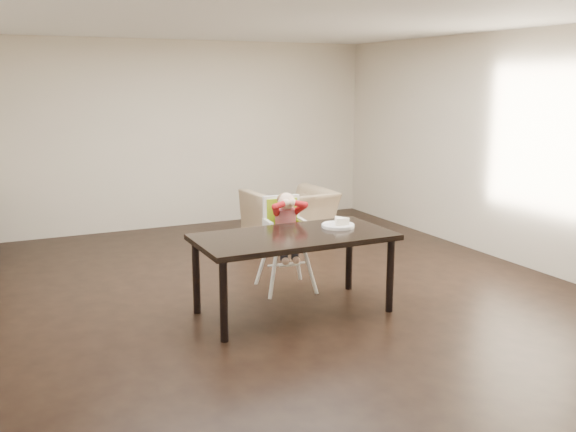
# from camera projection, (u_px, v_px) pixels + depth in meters

# --- Properties ---
(ground) EXTENTS (7.00, 7.00, 0.00)m
(ground) POSITION_uv_depth(u_px,v_px,m) (278.00, 293.00, 6.53)
(ground) COLOR black
(ground) RESTS_ON ground
(room_walls) EXTENTS (6.02, 7.02, 2.71)m
(room_walls) POSITION_uv_depth(u_px,v_px,m) (278.00, 109.00, 6.15)
(room_walls) COLOR beige
(room_walls) RESTS_ON ground
(dining_table) EXTENTS (1.80, 0.90, 0.75)m
(dining_table) POSITION_uv_depth(u_px,v_px,m) (294.00, 243.00, 5.87)
(dining_table) COLOR black
(dining_table) RESTS_ON ground
(high_chair) EXTENTS (0.47, 0.47, 1.02)m
(high_chair) POSITION_uv_depth(u_px,v_px,m) (285.00, 221.00, 6.55)
(high_chair) COLOR white
(high_chair) RESTS_ON ground
(plate) EXTENTS (0.41, 0.41, 0.09)m
(plate) POSITION_uv_depth(u_px,v_px,m) (339.00, 224.00, 6.14)
(plate) COLOR white
(plate) RESTS_ON dining_table
(armchair) EXTENTS (1.12, 0.77, 0.93)m
(armchair) POSITION_uv_depth(u_px,v_px,m) (290.00, 207.00, 8.56)
(armchair) COLOR tan
(armchair) RESTS_ON ground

